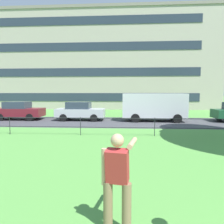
{
  "coord_description": "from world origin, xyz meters",
  "views": [
    {
      "loc": [
        -1.54,
        1.71,
        2.34
      ],
      "look_at": [
        -2.02,
        8.99,
        1.65
      ],
      "focal_mm": 33.75,
      "sensor_mm": 36.0,
      "label": 1
    }
  ],
  "objects_px": {
    "person_thrower": "(117,179)",
    "apartment_building_background": "(89,65)",
    "car_maroon_center": "(19,111)",
    "panel_van_far_left": "(154,106)",
    "car_silver_left": "(80,111)"
  },
  "relations": [
    {
      "from": "panel_van_far_left",
      "to": "person_thrower",
      "type": "bearing_deg",
      "value": -99.93
    },
    {
      "from": "person_thrower",
      "to": "apartment_building_background",
      "type": "height_order",
      "value": "apartment_building_background"
    },
    {
      "from": "car_silver_left",
      "to": "panel_van_far_left",
      "type": "xyz_separation_m",
      "value": [
        6.1,
        -0.08,
        0.49
      ]
    },
    {
      "from": "car_maroon_center",
      "to": "person_thrower",
      "type": "bearing_deg",
      "value": -57.22
    },
    {
      "from": "person_thrower",
      "to": "panel_van_far_left",
      "type": "bearing_deg",
      "value": 80.07
    },
    {
      "from": "car_maroon_center",
      "to": "apartment_building_background",
      "type": "height_order",
      "value": "apartment_building_background"
    },
    {
      "from": "car_maroon_center",
      "to": "car_silver_left",
      "type": "bearing_deg",
      "value": -0.39
    },
    {
      "from": "panel_van_far_left",
      "to": "apartment_building_background",
      "type": "relative_size",
      "value": 0.13
    },
    {
      "from": "car_maroon_center",
      "to": "panel_van_far_left",
      "type": "bearing_deg",
      "value": -0.59
    },
    {
      "from": "car_silver_left",
      "to": "panel_van_far_left",
      "type": "height_order",
      "value": "panel_van_far_left"
    },
    {
      "from": "person_thrower",
      "to": "car_maroon_center",
      "type": "bearing_deg",
      "value": 122.78
    },
    {
      "from": "person_thrower",
      "to": "panel_van_far_left",
      "type": "xyz_separation_m",
      "value": [
        2.43,
        13.85,
        0.37
      ]
    },
    {
      "from": "panel_van_far_left",
      "to": "apartment_building_background",
      "type": "bearing_deg",
      "value": 114.58
    },
    {
      "from": "person_thrower",
      "to": "apartment_building_background",
      "type": "relative_size",
      "value": 0.04
    },
    {
      "from": "apartment_building_background",
      "to": "car_maroon_center",
      "type": "bearing_deg",
      "value": -98.49
    }
  ]
}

